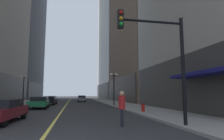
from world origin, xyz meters
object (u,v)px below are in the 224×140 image
object	(u,v)px
car_green	(39,102)
fire_hydrant_right	(143,109)
street_lamp_left_far	(24,83)
street_lamp_right_mid	(114,82)
car_maroon	(0,110)
pedestrian_in_red_jacket	(122,106)
traffic_light_near_right	(163,51)
car_grey	(82,98)
car_black	(50,100)

from	to	relation	value
car_green	fire_hydrant_right	world-z (taller)	car_green
street_lamp_left_far	street_lamp_right_mid	xyz separation A→B (m)	(12.80, -5.73, 0.00)
car_maroon	car_green	distance (m)	10.87
pedestrian_in_red_jacket	traffic_light_near_right	distance (m)	3.43
street_lamp_right_mid	car_maroon	bearing A→B (deg)	-125.63
traffic_light_near_right	street_lamp_left_far	xyz separation A→B (m)	(-11.75, 22.67, -0.49)
car_maroon	street_lamp_left_far	world-z (taller)	street_lamp_left_far
car_green	street_lamp_left_far	size ratio (longest dim) A/B	0.99
traffic_light_near_right	street_lamp_left_far	size ratio (longest dim) A/B	1.28
car_green	traffic_light_near_right	bearing A→B (deg)	-61.08
street_lamp_left_far	fire_hydrant_right	distance (m)	20.61
street_lamp_right_mid	car_green	bearing A→B (deg)	-165.66
car_green	street_lamp_left_far	xyz separation A→B (m)	(-3.68, 8.07, 2.54)
street_lamp_right_mid	street_lamp_left_far	bearing A→B (deg)	155.87
street_lamp_left_far	fire_hydrant_right	size ratio (longest dim) A/B	5.54
street_lamp_right_mid	car_grey	bearing A→B (deg)	102.42
car_black	traffic_light_near_right	bearing A→B (deg)	-71.03
car_grey	car_black	bearing A→B (deg)	-117.46
street_lamp_right_mid	car_black	bearing A→B (deg)	146.14
fire_hydrant_right	traffic_light_near_right	bearing A→B (deg)	-102.16
pedestrian_in_red_jacket	fire_hydrant_right	bearing A→B (deg)	61.06
car_green	car_grey	world-z (taller)	same
car_maroon	street_lamp_right_mid	bearing A→B (deg)	54.37
car_maroon	traffic_light_near_right	size ratio (longest dim) A/B	0.84
street_lamp_left_far	street_lamp_right_mid	distance (m)	14.03
car_maroon	street_lamp_left_far	size ratio (longest dim) A/B	1.08
pedestrian_in_red_jacket	car_grey	bearing A→B (deg)	91.26
car_black	car_grey	distance (m)	11.59
car_grey	fire_hydrant_right	xyz separation A→B (m)	(4.09, -26.03, -0.32)
car_maroon	car_grey	bearing A→B (deg)	78.73
car_black	traffic_light_near_right	distance (m)	24.43
fire_hydrant_right	car_maroon	bearing A→B (deg)	-160.88
car_grey	street_lamp_right_mid	bearing A→B (deg)	-77.58
car_grey	pedestrian_in_red_jacket	world-z (taller)	pedestrian_in_red_jacket
traffic_light_near_right	car_black	bearing A→B (deg)	108.97
fire_hydrant_right	car_grey	bearing A→B (deg)	98.92
pedestrian_in_red_jacket	street_lamp_right_mid	xyz separation A→B (m)	(2.88, 15.86, 2.21)
car_green	traffic_light_near_right	world-z (taller)	traffic_light_near_right
street_lamp_left_far	fire_hydrant_right	xyz separation A→B (m)	(13.30, -15.48, -2.86)
pedestrian_in_red_jacket	street_lamp_left_far	bearing A→B (deg)	114.67
traffic_light_near_right	car_green	bearing A→B (deg)	118.92
pedestrian_in_red_jacket	street_lamp_right_mid	size ratio (longest dim) A/B	0.40
car_green	pedestrian_in_red_jacket	xyz separation A→B (m)	(6.24, -13.53, 0.32)
car_grey	pedestrian_in_red_jacket	size ratio (longest dim) A/B	2.40
car_maroon	car_black	world-z (taller)	same
car_black	car_grey	world-z (taller)	same
car_maroon	fire_hydrant_right	xyz separation A→B (m)	(9.96, 3.45, -0.32)
car_green	traffic_light_near_right	size ratio (longest dim) A/B	0.78
car_green	pedestrian_in_red_jacket	bearing A→B (deg)	-65.25
car_green	car_black	xyz separation A→B (m)	(0.19, 8.32, -0.00)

